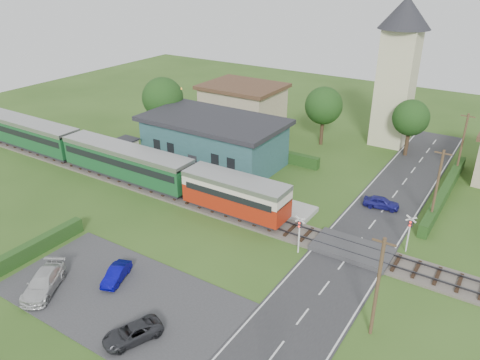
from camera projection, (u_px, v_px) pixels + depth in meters
The scene contains 29 objects.
ground at pixel (234, 228), 40.81m from camera, with size 120.00×120.00×0.00m, color #2D4C19.
railway_track at pixel (246, 217), 42.29m from camera, with size 76.00×3.20×0.49m.
road at pixel (343, 264), 35.91m from camera, with size 6.00×70.00×0.05m, color #28282B.
car_park at pixel (121, 296), 32.41m from camera, with size 17.00×9.00×0.08m, color #333335.
crossing_deck at pixel (352, 249), 37.34m from camera, with size 6.20×3.40×0.45m, color #333335.
platform at pixel (182, 178), 49.57m from camera, with size 30.00×3.00×0.45m, color gray.
equipment_hut at pixel (127, 150), 52.83m from camera, with size 2.30×2.30×2.55m.
station_building at pixel (214, 140), 52.92m from camera, with size 16.00×9.00×5.30m.
train at pixel (105, 155), 50.18m from camera, with size 43.20×2.90×3.40m.
church_tower at pixel (399, 62), 55.29m from camera, with size 6.00×6.00×17.60m.
house_west at pixel (243, 104), 65.97m from camera, with size 10.80×8.80×5.50m.
hedge_carpark at pixel (34, 248), 36.82m from camera, with size 0.80×9.00×1.20m, color #193814.
hedge_roadside at pixel (445, 192), 45.77m from camera, with size 0.80×18.00×1.20m, color #193814.
hedge_station at pixel (236, 145), 57.22m from camera, with size 22.00×0.80×1.30m, color #193814.
tree_a at pixel (163, 98), 58.95m from camera, with size 5.20×5.20×8.00m.
tree_b at pixel (324, 106), 57.14m from camera, with size 4.60×4.60×7.34m.
tree_c at pixel (411, 118), 53.92m from camera, with size 4.20×4.20×6.78m.
utility_pole_b at pixel (377, 286), 27.75m from camera, with size 1.40×0.22×7.00m.
utility_pole_c at pixel (437, 187), 39.92m from camera, with size 1.40×0.22×7.00m.
utility_pole_d at pixel (462, 144), 49.04m from camera, with size 1.40×0.22×7.00m.
crossing_signal_near at pixel (299, 229), 36.46m from camera, with size 0.84×0.28×3.28m.
crossing_signal_far at pixel (410, 228), 36.58m from camera, with size 0.84×0.28×3.28m.
streetlamp_west at pixel (182, 103), 65.49m from camera, with size 0.30×0.30×5.15m.
car_on_road at pixel (381, 202), 43.75m from camera, with size 1.32×3.29×1.12m, color navy.
car_park_blue at pixel (116, 274), 33.81m from camera, with size 1.08×3.11×1.02m, color #040375.
car_park_silver at pixel (43, 283), 32.69m from camera, with size 1.85×4.55×1.32m, color silver.
car_park_dark at pixel (132, 333), 28.49m from camera, with size 1.68×3.65×1.01m, color #292A2E.
pedestrian_near at pixel (239, 187), 45.18m from camera, with size 0.61×0.40×1.66m, color gray.
pedestrian_far at pixel (141, 158), 51.95m from camera, with size 0.76×0.59×1.56m, color gray.
Camera 1 is at (19.45, -29.26, 21.19)m, focal length 35.00 mm.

